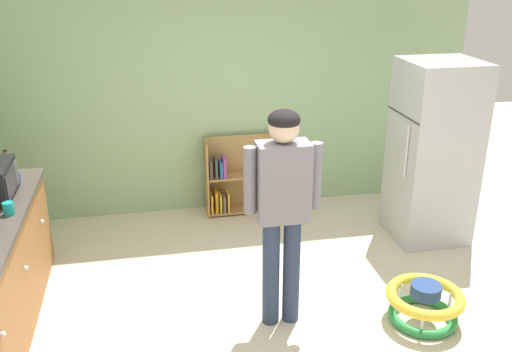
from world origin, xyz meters
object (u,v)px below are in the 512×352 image
object	(u,v)px
standing_person	(283,200)
blue_cup	(15,178)
bookshelf	(236,179)
baby_walker	(424,303)
teal_cup	(8,208)
amber_bottle	(7,166)
refrigerator	(433,152)

from	to	relation	value
standing_person	blue_cup	world-z (taller)	standing_person
bookshelf	baby_walker	size ratio (longest dim) A/B	1.41
teal_cup	amber_bottle	bearing A→B (deg)	101.02
standing_person	teal_cup	bearing A→B (deg)	167.55
standing_person	baby_walker	distance (m)	1.42
refrigerator	teal_cup	xyz separation A→B (m)	(-3.75, -0.70, 0.06)
standing_person	blue_cup	distance (m)	2.30
bookshelf	standing_person	xyz separation A→B (m)	(0.00, -2.08, 0.67)
blue_cup	refrigerator	bearing A→B (deg)	1.04
refrigerator	bookshelf	xyz separation A→B (m)	(-1.79, 0.94, -0.52)
standing_person	baby_walker	bearing A→B (deg)	-11.33
refrigerator	standing_person	bearing A→B (deg)	-147.63
baby_walker	amber_bottle	bearing A→B (deg)	155.67
refrigerator	baby_walker	world-z (taller)	refrigerator
blue_cup	teal_cup	world-z (taller)	same
standing_person	teal_cup	distance (m)	2.01
blue_cup	teal_cup	bearing A→B (deg)	-83.80
amber_bottle	teal_cup	world-z (taller)	amber_bottle
baby_walker	blue_cup	world-z (taller)	blue_cup
baby_walker	refrigerator	bearing A→B (deg)	63.04
bookshelf	standing_person	world-z (taller)	standing_person
standing_person	bookshelf	bearing A→B (deg)	90.05
standing_person	blue_cup	size ratio (longest dim) A/B	17.95
bookshelf	teal_cup	bearing A→B (deg)	-140.07
bookshelf	blue_cup	distance (m)	2.34
amber_bottle	standing_person	bearing A→B (deg)	-30.22
bookshelf	blue_cup	xyz separation A→B (m)	(-2.03, -1.01, 0.58)
refrigerator	amber_bottle	distance (m)	3.91
teal_cup	bookshelf	bearing A→B (deg)	39.93
standing_person	baby_walker	xyz separation A→B (m)	(1.10, -0.22, -0.88)
amber_bottle	teal_cup	distance (m)	0.82
standing_person	amber_bottle	bearing A→B (deg)	149.78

